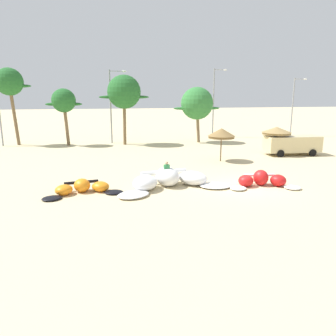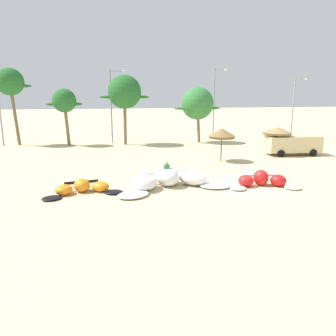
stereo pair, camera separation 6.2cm
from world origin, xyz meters
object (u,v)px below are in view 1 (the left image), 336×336
object	(u,v)px
lamppost_west_center	(112,102)
parked_van	(291,144)
kite_far_left	(82,188)
kite_left	(170,180)
lamppost_west	(0,104)
person_near_kites	(167,174)
palm_left_of_gap	(124,92)
lamppost_east_center	(215,99)
palm_left	(64,101)
lamppost_east	(294,103)
palm_leftmost	(9,83)
palm_center_left	(197,104)
beach_umbrella_near_van	(221,133)
beach_umbrella_middle	(277,131)
kite_left_of_center	(262,180)

from	to	relation	value
lamppost_west_center	parked_van	bearing A→B (deg)	-36.81
kite_far_left	parked_van	distance (m)	21.23
kite_left	parked_van	distance (m)	16.45
lamppost_west	lamppost_west_center	size ratio (longest dim) A/B	0.97
person_near_kites	palm_left_of_gap	world-z (taller)	palm_left_of_gap
lamppost_east_center	person_near_kites	bearing A→B (deg)	-117.34
parked_van	lamppost_east_center	size ratio (longest dim) A/B	0.58
palm_left	lamppost_east_center	bearing A→B (deg)	10.61
kite_left	palm_left_of_gap	size ratio (longest dim) A/B	0.94
parked_van	lamppost_east_center	distance (m)	15.69
kite_far_left	lamppost_east	size ratio (longest dim) A/B	0.59
palm_leftmost	lamppost_east_center	bearing A→B (deg)	4.47
parked_van	palm_left	distance (m)	24.86
palm_center_left	beach_umbrella_near_van	bearing A→B (deg)	-97.52
parked_van	palm_left_of_gap	distance (m)	19.00
beach_umbrella_middle	lamppost_east_center	size ratio (longest dim) A/B	0.30
kite_far_left	lamppost_west	world-z (taller)	lamppost_west
palm_center_left	lamppost_west	world-z (taller)	lamppost_west
beach_umbrella_near_van	beach_umbrella_middle	bearing A→B (deg)	15.06
kite_far_left	palm_left	distance (m)	20.49
palm_left_of_gap	lamppost_west_center	bearing A→B (deg)	128.05
kite_left_of_center	palm_left_of_gap	size ratio (longest dim) A/B	0.58
lamppost_west_center	beach_umbrella_near_van	bearing A→B (deg)	-57.90
parked_van	lamppost_east_center	world-z (taller)	lamppost_east_center
palm_left_of_gap	lamppost_east	world-z (taller)	lamppost_east
kite_far_left	lamppost_west_center	bearing A→B (deg)	81.43
lamppost_east_center	lamppost_east	size ratio (longest dim) A/B	1.14
kite_far_left	lamppost_east_center	distance (m)	29.48
kite_left	lamppost_east_center	world-z (taller)	lamppost_east_center
kite_left	lamppost_east_center	size ratio (longest dim) A/B	0.82
palm_left_of_gap	lamppost_east	xyz separation A→B (m)	(24.31, 3.32, -1.43)
parked_van	lamppost_east	size ratio (longest dim) A/B	0.66
person_near_kites	palm_left	bearing A→B (deg)	111.08
kite_left	person_near_kites	xyz separation A→B (m)	(-0.14, 0.22, 0.36)
lamppost_east	kite_far_left	bearing A→B (deg)	-142.13
kite_left	lamppost_east	distance (m)	32.59
palm_left	lamppost_west	distance (m)	7.05
palm_left	palm_leftmost	bearing A→B (deg)	164.13
kite_left	person_near_kites	bearing A→B (deg)	122.27
palm_left	lamppost_west	bearing A→B (deg)	170.24
palm_leftmost	palm_left_of_gap	distance (m)	12.92
palm_left	palm_center_left	xyz separation A→B (m)	(15.51, -0.94, -0.32)
palm_left_of_gap	kite_far_left	bearing A→B (deg)	-103.10
lamppost_west_center	palm_leftmost	bearing A→B (deg)	176.08
lamppost_west	lamppost_east_center	xyz separation A→B (m)	(26.45, 2.46, 0.45)
kite_left_of_center	palm_leftmost	xyz separation A→B (m)	(-19.32, 22.55, 6.70)
beach_umbrella_near_van	lamppost_east_center	bearing A→B (deg)	71.24
kite_far_left	beach_umbrella_near_van	world-z (taller)	beach_umbrella_near_van
person_near_kites	lamppost_west_center	bearing A→B (deg)	95.79
kite_left	palm_left_of_gap	bearing A→B (deg)	92.72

